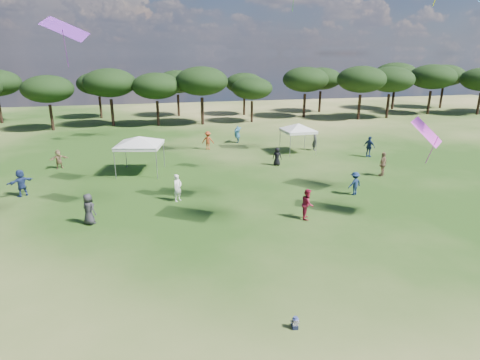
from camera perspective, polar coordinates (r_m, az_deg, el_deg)
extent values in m
cylinder|color=black|center=(55.25, -25.21, 8.04)|extent=(0.36, 0.36, 3.14)
ellipsoid|color=black|center=(54.88, -25.68, 11.59)|extent=(6.11, 6.11, 3.29)
cylinder|color=black|center=(55.75, -17.70, 9.11)|extent=(0.40, 0.40, 3.46)
ellipsoid|color=black|center=(55.37, -18.07, 13.01)|extent=(6.73, 6.73, 3.63)
cylinder|color=black|center=(54.49, -11.59, 9.26)|extent=(0.37, 0.37, 3.21)
ellipsoid|color=black|center=(54.11, -11.83, 12.96)|extent=(6.24, 6.24, 3.36)
cylinder|color=black|center=(54.53, -5.37, 9.73)|extent=(0.41, 0.41, 3.56)
ellipsoid|color=black|center=(54.14, -5.49, 13.84)|extent=(6.91, 6.91, 3.73)
cylinder|color=black|center=(56.29, 1.69, 9.69)|extent=(0.33, 0.33, 2.88)
ellipsoid|color=black|center=(55.95, 1.72, 12.91)|extent=(5.60, 5.60, 3.02)
cylinder|color=black|center=(61.40, 9.13, 10.40)|extent=(0.39, 0.39, 3.44)
ellipsoid|color=black|center=(61.06, 9.30, 13.93)|extent=(6.69, 6.69, 3.60)
cylinder|color=black|center=(60.90, 16.58, 9.89)|extent=(0.40, 0.40, 3.53)
ellipsoid|color=black|center=(60.55, 16.91, 13.53)|extent=(6.86, 6.86, 3.70)
cylinder|color=black|center=(63.80, 20.26, 9.83)|extent=(0.40, 0.40, 3.47)
ellipsoid|color=black|center=(63.47, 20.63, 13.24)|extent=(6.74, 6.74, 3.63)
cylinder|color=black|center=(70.43, 25.29, 9.92)|extent=(0.41, 0.41, 3.57)
ellipsoid|color=black|center=(70.12, 25.72, 13.09)|extent=(6.94, 6.94, 3.74)
cylinder|color=black|center=(73.36, 30.83, 9.29)|extent=(0.38, 0.38, 3.35)
cylinder|color=black|center=(64.18, -30.97, 8.43)|extent=(0.39, 0.39, 3.37)
cylinder|color=black|center=(63.36, -19.22, 9.73)|extent=(0.36, 0.36, 3.11)
ellipsoid|color=black|center=(63.04, -19.54, 12.81)|extent=(6.05, 6.05, 3.26)
cylinder|color=black|center=(62.50, -8.75, 10.43)|extent=(0.37, 0.37, 3.20)
ellipsoid|color=black|center=(62.18, -8.90, 13.65)|extent=(6.21, 6.21, 3.35)
cylinder|color=black|center=(63.00, 0.60, 10.59)|extent=(0.34, 0.34, 2.99)
ellipsoid|color=black|center=(62.69, 0.61, 13.58)|extent=(5.81, 5.81, 3.13)
cylinder|color=black|center=(67.60, 11.29, 10.87)|extent=(0.38, 0.38, 3.31)
ellipsoid|color=black|center=(67.30, 11.47, 13.95)|extent=(6.43, 6.43, 3.47)
cylinder|color=black|center=(74.63, 20.95, 10.80)|extent=(0.42, 0.42, 3.64)
ellipsoid|color=black|center=(74.34, 21.29, 13.85)|extent=(7.06, 7.06, 3.81)
cylinder|color=black|center=(79.61, 26.71, 10.39)|extent=(0.40, 0.40, 3.46)
ellipsoid|color=black|center=(79.35, 27.09, 13.10)|extent=(6.72, 6.72, 3.62)
cylinder|color=gray|center=(31.75, -17.39, 2.17)|extent=(0.06, 0.06, 2.28)
cylinder|color=gray|center=(30.98, -11.77, 2.24)|extent=(0.06, 0.06, 2.28)
cylinder|color=gray|center=(34.69, -15.93, 3.56)|extent=(0.06, 0.06, 2.28)
cylinder|color=gray|center=(33.99, -10.77, 3.65)|extent=(0.06, 0.06, 2.28)
cube|color=silver|center=(32.56, -14.11, 4.80)|extent=(3.99, 3.99, 0.25)
pyramid|color=silver|center=(32.42, -14.20, 6.05)|extent=(6.60, 6.60, 0.60)
cylinder|color=gray|center=(37.27, 7.14, 4.93)|extent=(0.06, 0.06, 2.15)
cylinder|color=gray|center=(38.33, 10.81, 5.11)|extent=(0.06, 0.06, 2.15)
cylinder|color=gray|center=(39.66, 5.71, 5.75)|extent=(0.06, 0.06, 2.15)
cylinder|color=gray|center=(40.66, 9.21, 5.90)|extent=(0.06, 0.06, 2.15)
cube|color=silver|center=(38.76, 8.29, 6.92)|extent=(2.87, 2.87, 0.25)
pyramid|color=silver|center=(38.63, 8.33, 7.97)|extent=(5.69, 5.69, 0.60)
cube|color=black|center=(14.93, 7.84, -19.95)|extent=(0.23, 0.23, 0.15)
cube|color=black|center=(15.05, 7.46, -19.75)|extent=(0.10, 0.19, 0.08)
cube|color=black|center=(15.08, 7.99, -19.71)|extent=(0.10, 0.19, 0.08)
cube|color=white|center=(14.83, 7.87, -19.45)|extent=(0.21, 0.17, 0.20)
cylinder|color=white|center=(14.85, 7.34, -19.36)|extent=(0.10, 0.20, 0.12)
cylinder|color=white|center=(14.89, 8.31, -19.28)|extent=(0.10, 0.20, 0.12)
sphere|color=#E0B293|center=(14.75, 7.89, -19.03)|extent=(0.13, 0.13, 0.13)
cone|color=#454DA2|center=(14.73, 7.90, -18.93)|extent=(0.22, 0.22, 0.02)
cylinder|color=#454DA2|center=(14.71, 7.90, -18.83)|extent=(0.15, 0.15, 0.06)
imported|color=#34343A|center=(40.19, 10.57, 5.49)|extent=(0.57, 0.75, 1.87)
imported|color=#A83D1C|center=(40.00, -4.58, 5.64)|extent=(1.33, 1.03, 1.82)
imported|color=#23516A|center=(42.99, -0.40, 6.54)|extent=(1.67, 2.26, 1.84)
imported|color=navy|center=(30.33, -28.68, -0.37)|extent=(1.67, 1.49, 1.84)
imported|color=#2B2A2F|center=(23.80, -20.72, -3.88)|extent=(1.03, 1.01, 1.78)
imported|color=navy|center=(38.78, 17.91, 4.53)|extent=(0.91, 1.21, 1.91)
imported|color=#916C4F|center=(32.97, 19.66, 2.14)|extent=(1.18, 1.02, 1.90)
imported|color=#16294E|center=(27.99, 16.00, -0.47)|extent=(1.16, 0.87, 1.60)
imported|color=#8D6F4D|center=(36.36, -24.38, 2.71)|extent=(1.54, 0.99, 1.59)
imported|color=black|center=(34.21, 5.29, 3.35)|extent=(0.91, 0.81, 1.56)
imported|color=maroon|center=(23.33, 9.58, -3.38)|extent=(0.95, 1.06, 1.79)
imported|color=white|center=(26.04, -8.87, -1.10)|extent=(0.77, 0.75, 1.79)
plane|color=#5F238C|center=(21.26, -23.59, 19.09)|extent=(2.12, 1.89, 1.36)
plane|color=#C731BD|center=(23.94, 25.02, 6.22)|extent=(2.44, 2.20, 1.47)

